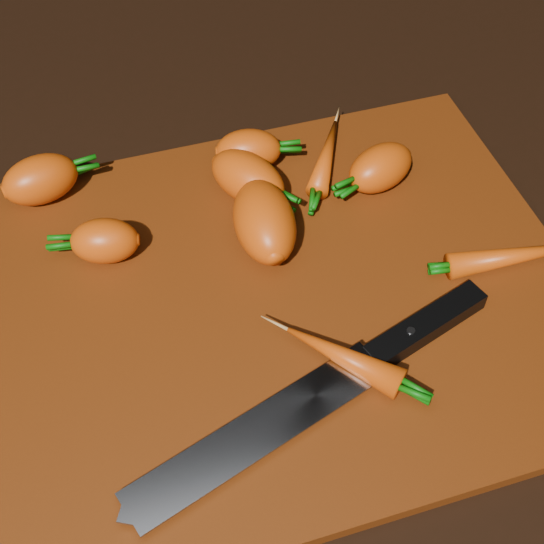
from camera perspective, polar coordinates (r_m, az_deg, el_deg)
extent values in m
cube|color=black|center=(0.64, 0.27, -2.66)|extent=(2.00, 2.00, 0.01)
cube|color=#692909|center=(0.63, 0.27, -2.06)|extent=(0.50, 0.40, 0.01)
ellipsoid|color=#CD480A|center=(0.71, -17.04, 6.68)|extent=(0.08, 0.06, 0.04)
ellipsoid|color=#CD480A|center=(0.65, -12.48, 2.29)|extent=(0.07, 0.05, 0.04)
ellipsoid|color=#CD480A|center=(0.68, -1.83, 7.09)|extent=(0.08, 0.09, 0.04)
ellipsoid|color=#CD480A|center=(0.64, -0.58, 3.81)|extent=(0.06, 0.09, 0.05)
ellipsoid|color=#CD480A|center=(0.70, 8.17, 7.78)|extent=(0.08, 0.06, 0.04)
ellipsoid|color=#CD480A|center=(0.71, -1.78, 9.15)|extent=(0.07, 0.05, 0.04)
ellipsoid|color=#CD480A|center=(0.72, 4.13, 8.75)|extent=(0.07, 0.10, 0.02)
ellipsoid|color=#CD480A|center=(0.67, 18.22, 1.23)|extent=(0.13, 0.03, 0.02)
ellipsoid|color=#CD480A|center=(0.58, 5.36, -6.35)|extent=(0.08, 0.09, 0.02)
cube|color=gray|center=(0.53, -10.84, -17.56)|extent=(0.20, 0.09, 0.00)
cube|color=gray|center=(0.55, -1.10, -12.02)|extent=(0.02, 0.03, 0.01)
cube|color=black|center=(0.56, 4.13, -8.79)|extent=(0.11, 0.05, 0.02)
cylinder|color=#B2B2B7|center=(0.55, 2.78, -9.25)|extent=(0.01, 0.01, 0.00)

